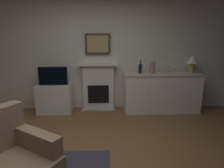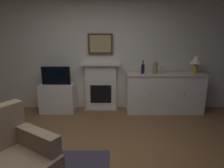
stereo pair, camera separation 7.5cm
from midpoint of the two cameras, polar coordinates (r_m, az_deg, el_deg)
The scene contains 13 objects.
wall_rear at distance 4.35m, azimuth -5.36°, elevation 10.48°, with size 6.38×0.06×2.79m, color silver.
fireplace_unit at distance 4.36m, azimuth -4.67°, elevation -0.81°, with size 0.87×0.30×1.10m.
framed_picture at distance 4.26m, azimuth -4.90°, elevation 12.11°, with size 0.55×0.04×0.45m.
sideboard_cabinet at distance 4.38m, azimuth 14.40°, elevation -2.52°, with size 1.70×0.49×0.89m.
table_lamp at distance 4.46m, azimuth 22.89°, elevation 6.61°, with size 0.26×0.26×0.40m.
wine_bottle at distance 4.16m, azimuth 8.11°, elevation 4.72°, with size 0.08×0.08×0.29m.
wine_glass_left at distance 4.22m, azimuth 13.81°, elevation 4.79°, with size 0.07×0.07×0.16m.
wine_glass_center at distance 4.29m, azimuth 15.11°, elevation 4.84°, with size 0.07×0.07×0.16m.
wine_glass_right at distance 4.32m, azimuth 16.50°, elevation 4.82°, with size 0.07×0.07×0.16m.
vase_decorative at distance 4.14m, azimuth 11.72°, elevation 4.97°, with size 0.11×0.11×0.28m.
tv_cabinet at distance 4.42m, azimuth -17.46°, elevation -4.24°, with size 0.75×0.42×0.64m.
tv_set at distance 4.27m, azimuth -18.05°, elevation 2.34°, with size 0.62×0.07×0.40m.
armchair at distance 2.37m, azimuth -30.46°, elevation -20.59°, with size 1.09×1.07×0.92m.
Camera 1 is at (0.22, -2.06, 1.65)m, focal length 29.94 mm.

